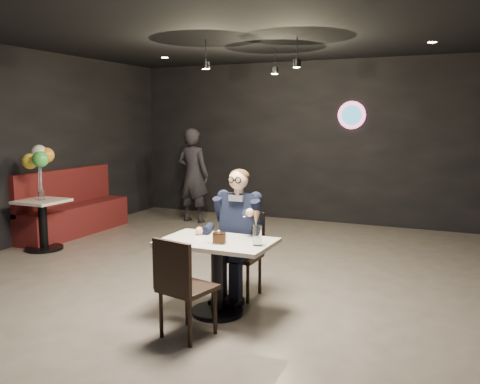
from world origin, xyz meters
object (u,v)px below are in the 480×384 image
at_px(main_table, 217,277).
at_px(seated_man, 240,232).
at_px(passerby, 193,175).
at_px(balloon_vase, 41,195).
at_px(sundae_glass, 257,235).
at_px(chair_far, 240,255).
at_px(chair_near, 188,286).
at_px(booth_bench, 74,202).
at_px(side_table, 43,224).

distance_m(main_table, seated_man, 0.65).
bearing_deg(seated_man, passerby, 125.99).
distance_m(main_table, balloon_vase, 3.71).
distance_m(seated_man, sundae_glass, 0.74).
bearing_deg(chair_far, sundae_glass, -52.84).
distance_m(chair_near, seated_man, 1.16).
bearing_deg(chair_far, seated_man, -90.00).
distance_m(chair_near, booth_bench, 4.70).
bearing_deg(seated_man, balloon_vase, 169.34).
distance_m(chair_near, passerby, 5.16).
relative_size(booth_bench, side_table, 2.79).
relative_size(chair_far, booth_bench, 0.42).
distance_m(sundae_glass, booth_bench, 4.78).
bearing_deg(chair_near, balloon_vase, 165.13).
relative_size(chair_near, booth_bench, 0.42).
distance_m(booth_bench, side_table, 1.06).
distance_m(seated_man, booth_bench, 4.13).
distance_m(main_table, booth_bench, 4.38).
relative_size(seated_man, sundae_glass, 7.50).
distance_m(chair_far, passerby, 4.21).
relative_size(chair_far, sundae_glass, 4.79).
bearing_deg(main_table, sundae_glass, -3.77).
bearing_deg(seated_man, chair_far, 90.00).
xyz_separation_m(sundae_glass, side_table, (-3.92, 1.23, -0.45)).
xyz_separation_m(chair_near, seated_man, (0.00, 1.13, 0.26)).
xyz_separation_m(chair_far, passerby, (-2.46, 3.39, 0.42)).
distance_m(chair_far, sundae_glass, 0.82).
bearing_deg(passerby, side_table, 73.71).
relative_size(main_table, balloon_vase, 7.54).
xyz_separation_m(main_table, side_table, (-3.48, 1.21, 0.02)).
bearing_deg(sundae_glass, chair_far, 127.16).
height_order(chair_far, sundae_glass, sundae_glass).
relative_size(seated_man, passerby, 0.82).
relative_size(chair_near, seated_man, 0.64).
distance_m(booth_bench, balloon_vase, 1.08).
bearing_deg(sundae_glass, seated_man, 127.16).
bearing_deg(balloon_vase, chair_far, -10.66).
bearing_deg(main_table, chair_far, 90.00).
bearing_deg(passerby, chair_near, 122.71).
bearing_deg(passerby, booth_bench, 56.92).
xyz_separation_m(chair_far, chair_near, (0.00, -1.13, 0.00)).
xyz_separation_m(chair_far, seated_man, (0.00, -0.00, 0.26)).
xyz_separation_m(chair_near, sundae_glass, (0.44, 0.55, 0.39)).
distance_m(main_table, side_table, 3.68).
relative_size(seated_man, balloon_vase, 9.87).
distance_m(sundae_glass, balloon_vase, 4.11).
xyz_separation_m(sundae_glass, booth_bench, (-4.22, 2.23, -0.30)).
bearing_deg(chair_near, sundae_glass, 63.55).
xyz_separation_m(sundae_glass, balloon_vase, (-3.92, 1.23, -0.02)).
height_order(seated_man, balloon_vase, seated_man).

